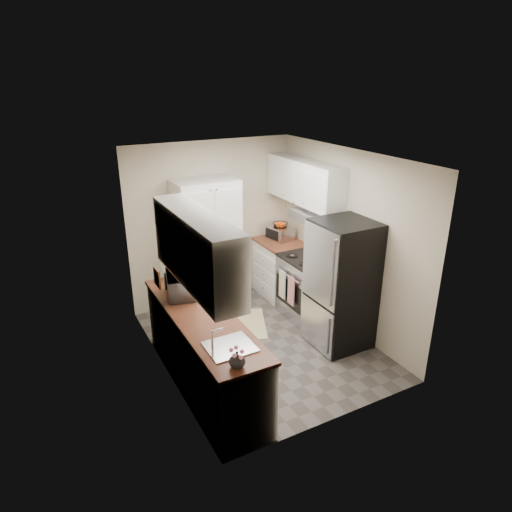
{
  "coord_description": "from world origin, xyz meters",
  "views": [
    {
      "loc": [
        -2.53,
        -4.58,
        3.38
      ],
      "look_at": [
        -0.01,
        0.15,
        1.23
      ],
      "focal_mm": 32.0,
      "sensor_mm": 36.0,
      "label": 1
    }
  ],
  "objects": [
    {
      "name": "base_cabinet_left",
      "position": [
        -0.99,
        -0.43,
        0.44
      ],
      "size": [
        0.6,
        2.3,
        0.88
      ],
      "primitive_type": "cube",
      "color": "white",
      "rests_on": "ground"
    },
    {
      "name": "electric_range",
      "position": [
        0.97,
        0.39,
        0.48
      ],
      "size": [
        0.71,
        0.78,
        1.13
      ],
      "color": "#B7B7BC",
      "rests_on": "ground"
    },
    {
      "name": "pantry_cabinet",
      "position": [
        -0.2,
        1.32,
        1.0
      ],
      "size": [
        0.9,
        0.55,
        2.0
      ],
      "primitive_type": "cube",
      "color": "white",
      "rests_on": "ground"
    },
    {
      "name": "wine_bottle",
      "position": [
        -1.12,
        0.38,
        1.05
      ],
      "size": [
        0.07,
        0.07,
        0.26
      ],
      "primitive_type": "cylinder",
      "color": "black",
      "rests_on": "countertop_left"
    },
    {
      "name": "base_cabinet_right",
      "position": [
        0.99,
        1.19,
        0.44
      ],
      "size": [
        0.6,
        0.8,
        0.88
      ],
      "primitive_type": "cube",
      "color": "white",
      "rests_on": "ground"
    },
    {
      "name": "cutting_board",
      "position": [
        -1.0,
        0.64,
        1.08
      ],
      "size": [
        0.07,
        0.26,
        0.32
      ],
      "primitive_type": "cube",
      "rotation": [
        0.0,
        0.0,
        0.21
      ],
      "color": "#498D3A",
      "rests_on": "countertop_left"
    },
    {
      "name": "ground",
      "position": [
        0.0,
        0.0,
        0.0
      ],
      "size": [
        3.2,
        3.2,
        0.0
      ],
      "primitive_type": "plane",
      "color": "#56514C",
      "rests_on": "ground"
    },
    {
      "name": "room_shell",
      "position": [
        -0.02,
        -0.01,
        1.63
      ],
      "size": [
        2.64,
        3.24,
        2.52
      ],
      "color": "beige",
      "rests_on": "ground"
    },
    {
      "name": "microwave",
      "position": [
        -1.02,
        0.14,
        1.05
      ],
      "size": [
        0.44,
        0.55,
        0.27
      ],
      "primitive_type": "imported",
      "rotation": [
        0.0,
        0.0,
        1.31
      ],
      "color": "#BCBCC1",
      "rests_on": "countertop_left"
    },
    {
      "name": "flower_vase",
      "position": [
        -1.07,
        -1.47,
        1.0
      ],
      "size": [
        0.16,
        0.16,
        0.16
      ],
      "primitive_type": "imported",
      "rotation": [
        0.0,
        0.0,
        -0.05
      ],
      "color": "silver",
      "rests_on": "countertop_left"
    },
    {
      "name": "kitchen_mat",
      "position": [
        0.05,
        0.58,
        0.01
      ],
      "size": [
        0.84,
        1.01,
        0.01
      ],
      "primitive_type": "cube",
      "rotation": [
        0.0,
        0.0,
        -0.4
      ],
      "color": "beige",
      "rests_on": "ground"
    },
    {
      "name": "toaster_oven",
      "position": [
        1.02,
        1.28,
        1.03
      ],
      "size": [
        0.37,
        0.43,
        0.22
      ],
      "primitive_type": "cube",
      "rotation": [
        0.0,
        0.0,
        0.21
      ],
      "color": "#AAAAAF",
      "rests_on": "countertop_right"
    },
    {
      "name": "refrigerator",
      "position": [
        0.94,
        -0.41,
        0.85
      ],
      "size": [
        0.7,
        0.72,
        1.7
      ],
      "primitive_type": "cube",
      "color": "#B7B7BC",
      "rests_on": "ground"
    },
    {
      "name": "fruit_basket",
      "position": [
        1.01,
        1.26,
        1.19
      ],
      "size": [
        0.25,
        0.25,
        0.1
      ],
      "primitive_type": null,
      "rotation": [
        0.0,
        0.0,
        -0.04
      ],
      "color": "#FF5008",
      "rests_on": "toaster_oven"
    },
    {
      "name": "countertop_left",
      "position": [
        -0.99,
        -0.43,
        0.9
      ],
      "size": [
        0.63,
        2.33,
        0.04
      ],
      "primitive_type": "cube",
      "color": "brown",
      "rests_on": "base_cabinet_left"
    },
    {
      "name": "countertop_right",
      "position": [
        0.99,
        1.19,
        0.9
      ],
      "size": [
        0.63,
        0.83,
        0.04
      ],
      "primitive_type": "cube",
      "color": "brown",
      "rests_on": "base_cabinet_right"
    }
  ]
}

